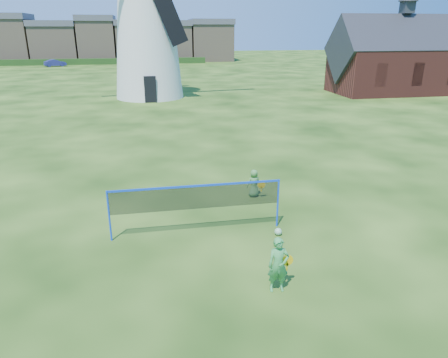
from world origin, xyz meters
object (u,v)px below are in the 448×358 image
Objects in this scene: player_boy at (254,183)px; play_ball at (278,232)px; windmill at (146,24)px; car_right at (55,63)px; chapel at (400,60)px; player_girl at (278,265)px; badminton_net at (196,198)px.

player_boy reaches higher than play_ball.
windmill is 5.39× the size of car_right.
chapel reaches higher than player_girl.
chapel is 33.08m from play_ball.
badminton_net is 3.73× the size of player_girl.
chapel is 3.72× the size of car_right.
car_right is at bearing 108.34° from player_girl.
play_ball is at bearing -13.69° from badminton_net.
player_girl is 6.15× the size of play_ball.
player_girl is 5.79m from player_boy.
windmill is 28.34m from play_ball.
car_right is at bearing 105.80° from play_ball.
badminton_net reaches higher than player_girl.
chapel is at bearing 48.50° from badminton_net.
car_right is (-17.08, 66.05, -0.11)m from player_girl.
badminton_net is 3.57m from player_girl.
chapel is 9.41× the size of player_girl.
windmill is 13.64× the size of player_girl.
player_boy is (2.41, 2.50, -0.63)m from badminton_net.
play_ball is (0.86, 2.64, -0.57)m from player_girl.
chapel is 35.66m from player_girl.
windmill is at bearing 91.83° from badminton_net.
windmill is 23.66m from chapel.
chapel is 12.50× the size of player_boy.
player_girl reaches higher than play_ball.
car_right is (-17.99, 60.33, 0.06)m from player_boy.
play_ball is (2.36, -0.57, -1.03)m from badminton_net.
car_right is at bearing 112.29° from windmill.
badminton_net reaches higher than play_ball.
windmill is 3.66× the size of badminton_net.
player_boy is 4.63× the size of play_ball.
player_girl is (2.35, -30.13, -5.55)m from windmill.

